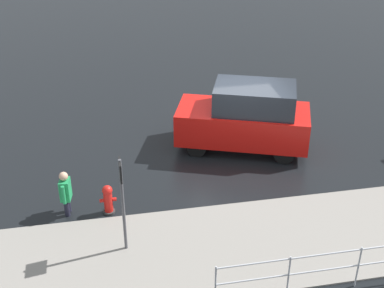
% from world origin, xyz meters
% --- Properties ---
extents(ground_plane, '(60.00, 60.00, 0.00)m').
position_xyz_m(ground_plane, '(0.00, 0.00, 0.00)').
color(ground_plane, black).
extents(kerb_strip, '(24.00, 3.20, 0.04)m').
position_xyz_m(kerb_strip, '(0.00, 4.20, 0.02)').
color(kerb_strip, gray).
rests_on(kerb_strip, ground).
extents(moving_hatchback, '(4.25, 2.93, 2.06)m').
position_xyz_m(moving_hatchback, '(-0.24, -0.24, 1.03)').
color(moving_hatchback, red).
rests_on(moving_hatchback, ground).
extents(fire_hydrant, '(0.42, 0.31, 0.80)m').
position_xyz_m(fire_hydrant, '(4.02, 2.34, 0.40)').
color(fire_hydrant, red).
rests_on(fire_hydrant, ground).
extents(pedestrian, '(0.29, 0.56, 1.22)m').
position_xyz_m(pedestrian, '(5.03, 2.19, 0.68)').
color(pedestrian, '#1E8C4C').
rests_on(pedestrian, ground).
extents(sign_post, '(0.07, 0.44, 2.40)m').
position_xyz_m(sign_post, '(3.71, 3.83, 1.58)').
color(sign_post, '#4C4C51').
rests_on(sign_post, ground).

